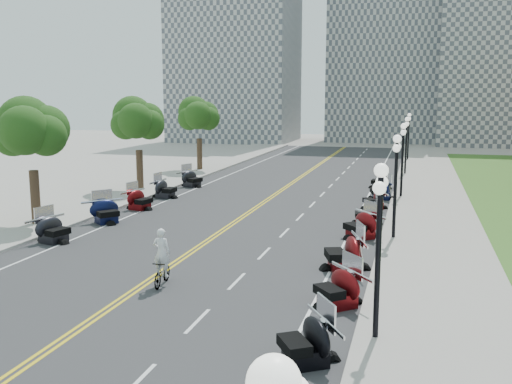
# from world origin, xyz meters

# --- Properties ---
(ground) EXTENTS (160.00, 160.00, 0.00)m
(ground) POSITION_xyz_m (0.00, 0.00, 0.00)
(ground) COLOR gray
(road) EXTENTS (16.00, 90.00, 0.01)m
(road) POSITION_xyz_m (0.00, 10.00, 0.00)
(road) COLOR #333335
(road) RESTS_ON ground
(centerline_yellow_a) EXTENTS (0.12, 90.00, 0.00)m
(centerline_yellow_a) POSITION_xyz_m (-0.12, 10.00, 0.01)
(centerline_yellow_a) COLOR yellow
(centerline_yellow_a) RESTS_ON road
(centerline_yellow_b) EXTENTS (0.12, 90.00, 0.00)m
(centerline_yellow_b) POSITION_xyz_m (0.12, 10.00, 0.01)
(centerline_yellow_b) COLOR yellow
(centerline_yellow_b) RESTS_ON road
(edge_line_north) EXTENTS (0.12, 90.00, 0.00)m
(edge_line_north) POSITION_xyz_m (6.40, 10.00, 0.01)
(edge_line_north) COLOR white
(edge_line_north) RESTS_ON road
(edge_line_south) EXTENTS (0.12, 90.00, 0.00)m
(edge_line_south) POSITION_xyz_m (-6.40, 10.00, 0.01)
(edge_line_south) COLOR white
(edge_line_south) RESTS_ON road
(lane_dash_3) EXTENTS (0.12, 2.00, 0.00)m
(lane_dash_3) POSITION_xyz_m (3.20, -12.00, 0.01)
(lane_dash_3) COLOR white
(lane_dash_3) RESTS_ON road
(lane_dash_4) EXTENTS (0.12, 2.00, 0.00)m
(lane_dash_4) POSITION_xyz_m (3.20, -8.00, 0.01)
(lane_dash_4) COLOR white
(lane_dash_4) RESTS_ON road
(lane_dash_5) EXTENTS (0.12, 2.00, 0.00)m
(lane_dash_5) POSITION_xyz_m (3.20, -4.00, 0.01)
(lane_dash_5) COLOR white
(lane_dash_5) RESTS_ON road
(lane_dash_6) EXTENTS (0.12, 2.00, 0.00)m
(lane_dash_6) POSITION_xyz_m (3.20, 0.00, 0.01)
(lane_dash_6) COLOR white
(lane_dash_6) RESTS_ON road
(lane_dash_7) EXTENTS (0.12, 2.00, 0.00)m
(lane_dash_7) POSITION_xyz_m (3.20, 4.00, 0.01)
(lane_dash_7) COLOR white
(lane_dash_7) RESTS_ON road
(lane_dash_8) EXTENTS (0.12, 2.00, 0.00)m
(lane_dash_8) POSITION_xyz_m (3.20, 8.00, 0.01)
(lane_dash_8) COLOR white
(lane_dash_8) RESTS_ON road
(lane_dash_9) EXTENTS (0.12, 2.00, 0.00)m
(lane_dash_9) POSITION_xyz_m (3.20, 12.00, 0.01)
(lane_dash_9) COLOR white
(lane_dash_9) RESTS_ON road
(lane_dash_10) EXTENTS (0.12, 2.00, 0.00)m
(lane_dash_10) POSITION_xyz_m (3.20, 16.00, 0.01)
(lane_dash_10) COLOR white
(lane_dash_10) RESTS_ON road
(lane_dash_11) EXTENTS (0.12, 2.00, 0.00)m
(lane_dash_11) POSITION_xyz_m (3.20, 20.00, 0.01)
(lane_dash_11) COLOR white
(lane_dash_11) RESTS_ON road
(lane_dash_12) EXTENTS (0.12, 2.00, 0.00)m
(lane_dash_12) POSITION_xyz_m (3.20, 24.00, 0.01)
(lane_dash_12) COLOR white
(lane_dash_12) RESTS_ON road
(lane_dash_13) EXTENTS (0.12, 2.00, 0.00)m
(lane_dash_13) POSITION_xyz_m (3.20, 28.00, 0.01)
(lane_dash_13) COLOR white
(lane_dash_13) RESTS_ON road
(lane_dash_14) EXTENTS (0.12, 2.00, 0.00)m
(lane_dash_14) POSITION_xyz_m (3.20, 32.00, 0.01)
(lane_dash_14) COLOR white
(lane_dash_14) RESTS_ON road
(lane_dash_15) EXTENTS (0.12, 2.00, 0.00)m
(lane_dash_15) POSITION_xyz_m (3.20, 36.00, 0.01)
(lane_dash_15) COLOR white
(lane_dash_15) RESTS_ON road
(lane_dash_16) EXTENTS (0.12, 2.00, 0.00)m
(lane_dash_16) POSITION_xyz_m (3.20, 40.00, 0.01)
(lane_dash_16) COLOR white
(lane_dash_16) RESTS_ON road
(lane_dash_17) EXTENTS (0.12, 2.00, 0.00)m
(lane_dash_17) POSITION_xyz_m (3.20, 44.00, 0.01)
(lane_dash_17) COLOR white
(lane_dash_17) RESTS_ON road
(lane_dash_18) EXTENTS (0.12, 2.00, 0.00)m
(lane_dash_18) POSITION_xyz_m (3.20, 48.00, 0.01)
(lane_dash_18) COLOR white
(lane_dash_18) RESTS_ON road
(lane_dash_19) EXTENTS (0.12, 2.00, 0.00)m
(lane_dash_19) POSITION_xyz_m (3.20, 52.00, 0.01)
(lane_dash_19) COLOR white
(lane_dash_19) RESTS_ON road
(sidewalk_north) EXTENTS (5.00, 90.00, 0.15)m
(sidewalk_north) POSITION_xyz_m (10.50, 10.00, 0.07)
(sidewalk_north) COLOR #9E9991
(sidewalk_north) RESTS_ON ground
(sidewalk_south) EXTENTS (5.00, 90.00, 0.15)m
(sidewalk_south) POSITION_xyz_m (-10.50, 10.00, 0.07)
(sidewalk_south) COLOR #9E9991
(sidewalk_south) RESTS_ON ground
(distant_block_a) EXTENTS (18.00, 14.00, 26.00)m
(distant_block_a) POSITION_xyz_m (-18.00, 62.00, 13.00)
(distant_block_a) COLOR gray
(distant_block_a) RESTS_ON ground
(distant_block_b) EXTENTS (16.00, 12.00, 30.00)m
(distant_block_b) POSITION_xyz_m (4.00, 68.00, 15.00)
(distant_block_b) COLOR gray
(distant_block_b) RESTS_ON ground
(street_lamp_1) EXTENTS (0.50, 1.20, 4.90)m
(street_lamp_1) POSITION_xyz_m (8.60, -8.00, 2.60)
(street_lamp_1) COLOR black
(street_lamp_1) RESTS_ON sidewalk_north
(street_lamp_2) EXTENTS (0.50, 1.20, 4.90)m
(street_lamp_2) POSITION_xyz_m (8.60, 4.00, 2.60)
(street_lamp_2) COLOR black
(street_lamp_2) RESTS_ON sidewalk_north
(street_lamp_3) EXTENTS (0.50, 1.20, 4.90)m
(street_lamp_3) POSITION_xyz_m (8.60, 16.00, 2.60)
(street_lamp_3) COLOR black
(street_lamp_3) RESTS_ON sidewalk_north
(street_lamp_4) EXTENTS (0.50, 1.20, 4.90)m
(street_lamp_4) POSITION_xyz_m (8.60, 28.00, 2.60)
(street_lamp_4) COLOR black
(street_lamp_4) RESTS_ON sidewalk_north
(street_lamp_5) EXTENTS (0.50, 1.20, 4.90)m
(street_lamp_5) POSITION_xyz_m (8.60, 40.00, 2.60)
(street_lamp_5) COLOR black
(street_lamp_5) RESTS_ON sidewalk_north
(tree_2) EXTENTS (4.80, 4.80, 9.20)m
(tree_2) POSITION_xyz_m (-10.00, 2.00, 4.75)
(tree_2) COLOR #235619
(tree_2) RESTS_ON sidewalk_south
(tree_3) EXTENTS (4.80, 4.80, 9.20)m
(tree_3) POSITION_xyz_m (-10.00, 14.00, 4.75)
(tree_3) COLOR #235619
(tree_3) RESTS_ON sidewalk_south
(tree_4) EXTENTS (4.80, 4.80, 9.20)m
(tree_4) POSITION_xyz_m (-10.00, 26.00, 4.75)
(tree_4) COLOR #235619
(tree_4) RESTS_ON sidewalk_south
(motorcycle_n_3) EXTENTS (2.72, 2.72, 1.37)m
(motorcycle_n_3) POSITION_xyz_m (6.95, -9.87, 0.69)
(motorcycle_n_3) COLOR black
(motorcycle_n_3) RESTS_ON road
(motorcycle_n_4) EXTENTS (2.80, 2.80, 1.39)m
(motorcycle_n_4) POSITION_xyz_m (7.18, -5.54, 0.70)
(motorcycle_n_4) COLOR #590A0C
(motorcycle_n_4) RESTS_ON road
(motorcycle_n_5) EXTENTS (2.83, 2.83, 1.56)m
(motorcycle_n_5) POSITION_xyz_m (6.89, -1.42, 0.78)
(motorcycle_n_5) COLOR #590A0C
(motorcycle_n_5) RESTS_ON road
(motorcycle_n_6) EXTENTS (2.94, 2.94, 1.46)m
(motorcycle_n_6) POSITION_xyz_m (7.03, 3.94, 0.73)
(motorcycle_n_6) COLOR #590A0C
(motorcycle_n_6) RESTS_ON road
(motorcycle_n_7) EXTENTS (2.10, 2.10, 1.30)m
(motorcycle_n_7) POSITION_xyz_m (7.02, 7.22, 0.65)
(motorcycle_n_7) COLOR black
(motorcycle_n_7) RESTS_ON road
(motorcycle_n_8) EXTENTS (2.42, 2.42, 1.29)m
(motorcycle_n_8) POSITION_xyz_m (7.11, 11.60, 0.65)
(motorcycle_n_8) COLOR #590A0C
(motorcycle_n_8) RESTS_ON road
(motorcycle_n_9) EXTENTS (2.47, 2.47, 1.44)m
(motorcycle_n_9) POSITION_xyz_m (7.30, 15.10, 0.72)
(motorcycle_n_9) COLOR black
(motorcycle_n_9) RESTS_ON road
(motorcycle_n_10) EXTENTS (2.01, 2.01, 1.32)m
(motorcycle_n_10) POSITION_xyz_m (6.94, 19.80, 0.66)
(motorcycle_n_10) COLOR black
(motorcycle_n_10) RESTS_ON road
(motorcycle_s_5) EXTENTS (2.42, 2.42, 1.39)m
(motorcycle_s_5) POSITION_xyz_m (-6.96, -0.84, 0.70)
(motorcycle_s_5) COLOR black
(motorcycle_s_5) RESTS_ON road
(motorcycle_s_6) EXTENTS (2.89, 2.89, 1.44)m
(motorcycle_s_6) POSITION_xyz_m (-6.74, 3.61, 0.72)
(motorcycle_s_6) COLOR black
(motorcycle_s_6) RESTS_ON road
(motorcycle_s_7) EXTENTS (2.33, 2.33, 1.37)m
(motorcycle_s_7) POSITION_xyz_m (-6.73, 7.54, 0.69)
(motorcycle_s_7) COLOR #590A0C
(motorcycle_s_7) RESTS_ON road
(motorcycle_s_8) EXTENTS (2.14, 2.14, 1.40)m
(motorcycle_s_8) POSITION_xyz_m (-6.92, 11.68, 0.70)
(motorcycle_s_8) COLOR black
(motorcycle_s_8) RESTS_ON road
(motorcycle_s_9) EXTENTS (2.61, 2.61, 1.40)m
(motorcycle_s_9) POSITION_xyz_m (-7.01, 16.71, 0.70)
(motorcycle_s_9) COLOR black
(motorcycle_s_9) RESTS_ON road
(bicycle) EXTENTS (0.62, 1.67, 0.98)m
(bicycle) POSITION_xyz_m (0.71, -5.19, 0.49)
(bicycle) COLOR #A51414
(bicycle) RESTS_ON road
(cyclist_rider) EXTENTS (0.66, 0.43, 1.81)m
(cyclist_rider) POSITION_xyz_m (0.71, -5.19, 1.88)
(cyclist_rider) COLOR white
(cyclist_rider) RESTS_ON bicycle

